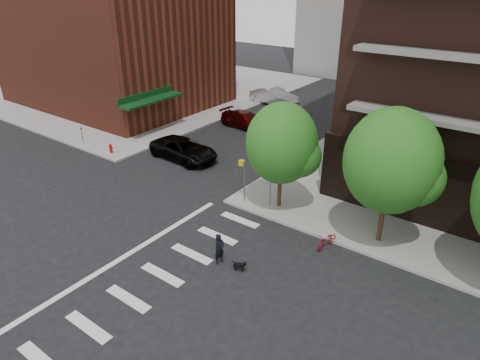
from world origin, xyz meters
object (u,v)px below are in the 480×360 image
fire_hydrant (111,148)px  parked_car_silver (274,96)px  dog_walker (219,249)px  parked_car_maroon (246,120)px  scooter (327,240)px  parked_car_black (184,149)px

fire_hydrant → parked_car_silver: (2.56, 18.92, 0.31)m
parked_car_silver → dog_walker: 27.43m
parked_car_maroon → scooter: parked_car_maroon is taller
parked_car_silver → dog_walker: parked_car_silver is taller
dog_walker → parked_car_black: bearing=58.3°
parked_car_black → dog_walker: dog_walker is taller
fire_hydrant → dog_walker: size_ratio=0.47×
parked_car_black → scooter: parked_car_black is taller
fire_hydrant → parked_car_silver: size_ratio=0.14×
parked_car_maroon → fire_hydrant: bearing=162.9°
parked_car_silver → scooter: 25.81m
parked_car_silver → dog_walker: size_ratio=3.35×
fire_hydrant → parked_car_maroon: (4.51, 11.14, 0.16)m
parked_car_silver → scooter: size_ratio=3.43×
fire_hydrant → dog_walker: dog_walker is taller
scooter → parked_car_maroon: bearing=147.4°
fire_hydrant → parked_car_black: size_ratio=0.13×
parked_car_black → parked_car_maroon: parked_car_black is taller
fire_hydrant → parked_car_maroon: bearing=67.9°
scooter → parked_car_silver: bearing=137.3°
parked_car_black → parked_car_silver: parked_car_silver is taller
fire_hydrant → parked_car_maroon: 12.02m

